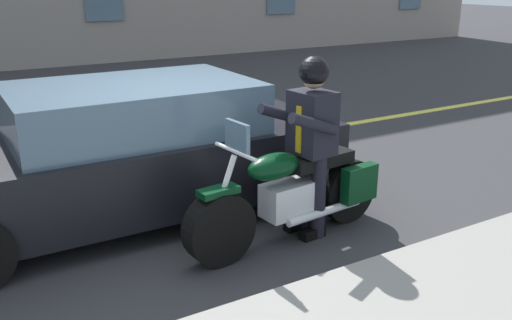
% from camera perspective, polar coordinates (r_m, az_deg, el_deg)
% --- Properties ---
extents(ground_plane, '(80.00, 80.00, 0.00)m').
position_cam_1_polar(ground_plane, '(6.08, -6.66, -5.18)').
color(ground_plane, '#333335').
extents(lane_center_stripe, '(60.00, 0.16, 0.01)m').
position_cam_1_polar(lane_center_stripe, '(7.84, -12.63, 0.02)').
color(lane_center_stripe, '#E5DB4C').
rests_on(lane_center_stripe, ground_plane).
extents(motorcycle_main, '(2.22, 0.74, 1.26)m').
position_cam_1_polar(motorcycle_main, '(5.28, 3.95, -3.53)').
color(motorcycle_main, black).
rests_on(motorcycle_main, ground_plane).
extents(rider_main, '(0.66, 0.59, 1.74)m').
position_cam_1_polar(rider_main, '(5.21, 5.66, 2.92)').
color(rider_main, black).
rests_on(rider_main, ground_plane).
extents(car_dark, '(4.60, 1.92, 1.40)m').
position_cam_1_polar(car_dark, '(5.86, -13.62, 0.70)').
color(car_dark, black).
rests_on(car_dark, ground_plane).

